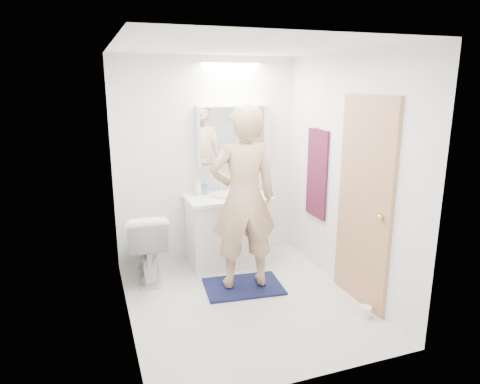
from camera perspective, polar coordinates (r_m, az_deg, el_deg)
name	(u,v)px	position (r m, az deg, el deg)	size (l,w,h in m)	color
floor	(244,301)	(4.41, 0.50, -14.19)	(2.50, 2.50, 0.00)	silver
ceiling	(244,46)	(3.88, 0.58, 18.72)	(2.50, 2.50, 0.00)	white
wall_back	(208,160)	(5.14, -4.31, 4.18)	(2.50, 2.50, 0.00)	white
wall_front	(310,224)	(2.88, 9.23, -4.18)	(2.50, 2.50, 0.00)	white
wall_left	(121,193)	(3.75, -15.44, -0.15)	(2.50, 2.50, 0.00)	white
wall_right	(346,175)	(4.47, 13.90, 2.25)	(2.50, 2.50, 0.00)	white
vanity_cabinet	(227,231)	(5.13, -1.69, -5.19)	(0.90, 0.55, 0.78)	white
countertop	(227,198)	(5.00, -1.72, -0.76)	(0.95, 0.58, 0.04)	white
sink_basin	(226,194)	(5.02, -1.83, -0.29)	(0.36, 0.36, 0.03)	silver
faucet	(221,185)	(5.18, -2.49, 0.90)	(0.02, 0.02, 0.16)	silver
medicine_cabinet	(233,135)	(5.11, -0.88, 7.57)	(0.88, 0.14, 0.70)	white
mirror_panel	(236,136)	(5.04, -0.60, 7.47)	(0.84, 0.01, 0.66)	silver
toilet	(147,245)	(4.83, -12.19, -6.87)	(0.43, 0.75, 0.77)	white
bath_rug	(243,286)	(4.65, 0.45, -12.39)	(0.80, 0.55, 0.02)	#13163D
person	(244,198)	(4.30, 0.47, -0.84)	(0.68, 0.44, 1.86)	tan
door	(364,203)	(4.22, 16.11, -1.39)	(0.04, 0.80, 2.00)	tan
door_knob	(380,217)	(3.99, 18.09, -3.22)	(0.06, 0.06, 0.06)	gold
towel	(317,174)	(4.93, 10.12, 2.38)	(0.02, 0.42, 1.00)	black
towel_hook	(318,128)	(4.85, 10.26, 8.39)	(0.02, 0.02, 0.07)	silver
soap_bottle_a	(198,187)	(5.03, -5.55, 0.70)	(0.08, 0.08, 0.21)	#EEEC9A
soap_bottle_b	(204,187)	(5.08, -4.77, 0.60)	(0.07, 0.07, 0.16)	#517FAE
toothbrush_cup	(243,187)	(5.22, 0.43, 0.60)	(0.10, 0.10, 0.09)	#4676D4
toilet_paper_roll	(365,312)	(4.28, 16.24, -14.99)	(0.11, 0.11, 0.10)	white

